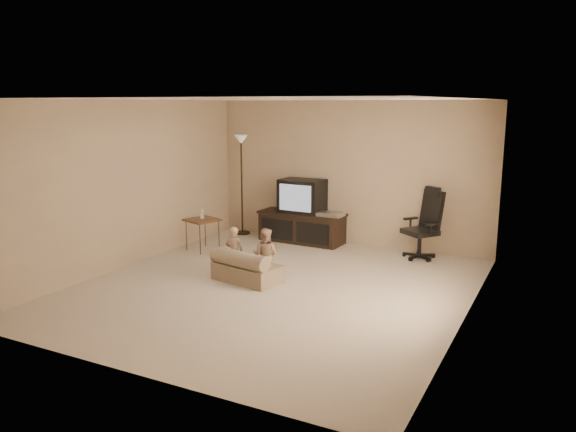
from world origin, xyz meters
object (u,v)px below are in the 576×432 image
tv_stand (302,216)px  toddler_right (265,255)px  office_chair (424,233)px  toddler_left (234,252)px  child_sofa (245,269)px  floor_lamp (241,162)px  side_table (202,220)px

tv_stand → toddler_right: (0.54, -2.31, -0.09)m
office_chair → toddler_left: (-2.16, -2.23, -0.05)m
child_sofa → toddler_left: size_ratio=1.39×
tv_stand → floor_lamp: floor_lamp is taller
floor_lamp → toddler_right: floor_lamp is taller
child_sofa → toddler_right: size_ratio=1.34×
floor_lamp → toddler_left: 2.90m
toddler_left → toddler_right: (0.50, 0.00, 0.01)m
side_table → toddler_right: size_ratio=0.95×
side_table → floor_lamp: size_ratio=0.39×
tv_stand → side_table: (-1.24, -1.31, 0.05)m
child_sofa → toddler_left: bearing=165.2°
tv_stand → side_table: bearing=-131.0°
side_table → toddler_right: 2.05m
office_chair → floor_lamp: size_ratio=0.62×
tv_stand → child_sofa: (0.29, -2.44, -0.28)m
floor_lamp → toddler_left: floor_lamp is taller
toddler_right → side_table: bearing=-35.7°
office_chair → toddler_right: (-1.66, -2.23, -0.03)m
office_chair → side_table: 3.65m
tv_stand → toddler_right: bearing=-74.3°
floor_lamp → tv_stand: bearing=-2.6°
office_chair → toddler_right: size_ratio=1.50×
tv_stand → toddler_left: size_ratio=2.17×
office_chair → side_table: bearing=-123.8°
side_table → toddler_left: bearing=-38.4°
child_sofa → toddler_right: toddler_right is taller
tv_stand → toddler_right: tv_stand is taller
side_table → child_sofa: (1.53, -1.13, -0.34)m
side_table → toddler_left: toddler_left is taller
toddler_left → floor_lamp: bearing=-69.7°
office_chair → child_sofa: bearing=-92.4°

